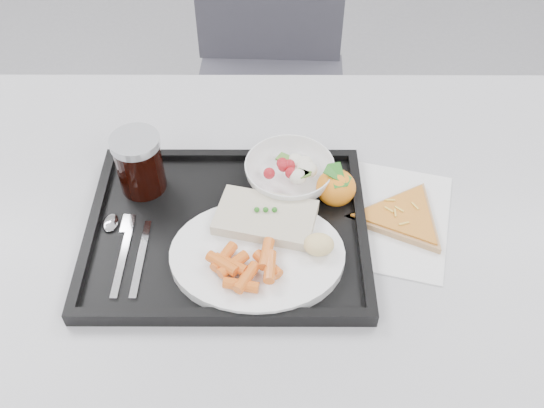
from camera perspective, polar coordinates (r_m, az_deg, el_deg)
name	(u,v)px	position (r m, az deg, el deg)	size (l,w,h in m)	color
table	(260,241)	(1.07, -1.17, -3.47)	(1.20, 0.80, 0.75)	#BABABD
chair	(269,59)	(1.75, -0.25, 13.52)	(0.44, 0.44, 0.93)	#37363F
tray	(227,230)	(0.99, -4.22, -2.47)	(0.45, 0.35, 0.03)	black
dinner_plate	(257,255)	(0.94, -1.39, -4.87)	(0.27, 0.27, 0.02)	white
fish_fillet	(266,217)	(0.96, -0.60, -1.27)	(0.17, 0.13, 0.03)	beige
bread_roll	(319,245)	(0.92, 4.43, -3.82)	(0.06, 0.05, 0.03)	tan
salad_bowl	(289,174)	(1.03, 1.65, 2.85)	(0.15, 0.15, 0.05)	white
cola_glass	(139,162)	(1.03, -12.39, 3.85)	(0.08, 0.08, 0.11)	black
cutlery	(124,243)	(0.99, -13.73, -3.57)	(0.08, 0.17, 0.01)	silver
napkin	(372,214)	(1.03, 9.42, -0.95)	(0.30, 0.29, 0.00)	white
tangerine	(336,188)	(1.02, 6.04, 1.55)	(0.08, 0.08, 0.07)	#FFA619
pizza_slice	(402,217)	(1.03, 12.17, -1.20)	(0.20, 0.20, 0.02)	tan
carrot_pile	(245,266)	(0.90, -2.60, -5.87)	(0.12, 0.09, 0.03)	orange
salad_contents	(297,168)	(1.03, 2.35, 3.42)	(0.09, 0.07, 0.02)	#A5181F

